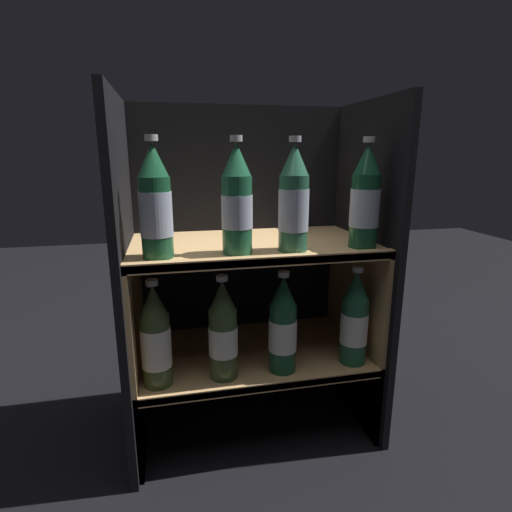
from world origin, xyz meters
TOP-DOWN VIEW (x-y plane):
  - ground_plane at (0.00, 0.00)m, footprint 6.00×6.00m
  - fridge_back_wall at (0.00, 0.40)m, footprint 0.70×0.02m
  - fridge_side_left at (-0.34, 0.19)m, footprint 0.02×0.43m
  - fridge_side_right at (0.34, 0.19)m, footprint 0.02×0.43m
  - shelf_lower at (0.00, 0.18)m, footprint 0.66×0.39m
  - shelf_upper at (0.00, 0.19)m, footprint 0.66×0.39m
  - bottle_upper_front_0 at (-0.25, 0.07)m, footprint 0.08×0.08m
  - bottle_upper_front_1 at (-0.06, 0.07)m, footprint 0.08×0.08m
  - bottle_upper_front_2 at (0.08, 0.07)m, footprint 0.08×0.08m
  - bottle_upper_front_3 at (0.27, 0.07)m, footprint 0.08×0.08m
  - bottle_lower_front_0 at (-0.27, 0.07)m, footprint 0.08×0.08m
  - bottle_lower_front_1 at (-0.10, 0.07)m, footprint 0.08×0.08m
  - bottle_lower_front_2 at (0.06, 0.07)m, footprint 0.08×0.08m
  - bottle_lower_front_3 at (0.27, 0.07)m, footprint 0.08×0.08m

SIDE VIEW (x-z plane):
  - ground_plane at x=0.00m, z-range 0.00..0.00m
  - shelf_lower at x=0.00m, z-range 0.07..0.32m
  - bottle_lower_front_0 at x=-0.27m, z-range 0.23..0.51m
  - bottle_lower_front_3 at x=0.27m, z-range 0.23..0.51m
  - bottle_lower_front_2 at x=0.06m, z-range 0.23..0.51m
  - bottle_lower_front_1 at x=-0.10m, z-range 0.23..0.51m
  - shelf_upper at x=0.00m, z-range 0.13..0.71m
  - fridge_back_wall at x=0.00m, z-range 0.00..0.96m
  - fridge_side_left at x=-0.34m, z-range 0.00..0.96m
  - fridge_side_right at x=0.34m, z-range 0.00..0.96m
  - bottle_upper_front_0 at x=-0.25m, z-range 0.56..0.84m
  - bottle_upper_front_2 at x=0.08m, z-range 0.56..0.84m
  - bottle_upper_front_3 at x=0.27m, z-range 0.56..0.84m
  - bottle_upper_front_1 at x=-0.06m, z-range 0.56..0.84m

